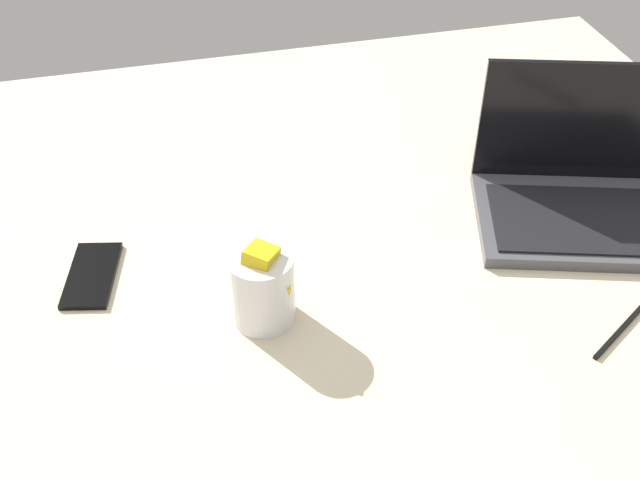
# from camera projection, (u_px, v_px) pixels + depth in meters

# --- Properties ---
(bed_mattress) EXTENTS (1.80, 1.40, 0.18)m
(bed_mattress) POSITION_uv_depth(u_px,v_px,m) (266.00, 311.00, 1.23)
(bed_mattress) COLOR beige
(bed_mattress) RESTS_ON ground
(laptop) EXTENTS (0.38, 0.32, 0.23)m
(laptop) POSITION_uv_depth(u_px,v_px,m) (581.00, 191.00, 1.25)
(laptop) COLOR #4C4C51
(laptop) RESTS_ON bed_mattress
(snack_cup) EXTENTS (0.09, 0.09, 0.13)m
(snack_cup) POSITION_uv_depth(u_px,v_px,m) (262.00, 287.00, 1.06)
(snack_cup) COLOR silver
(snack_cup) RESTS_ON bed_mattress
(cell_phone) EXTENTS (0.10, 0.15, 0.01)m
(cell_phone) POSITION_uv_depth(u_px,v_px,m) (92.00, 275.00, 1.16)
(cell_phone) COLOR black
(cell_phone) RESTS_ON bed_mattress
(charger_cable) EXTENTS (0.15, 0.10, 0.01)m
(charger_cable) POSITION_uv_depth(u_px,v_px,m) (625.00, 325.00, 1.08)
(charger_cable) COLOR black
(charger_cable) RESTS_ON bed_mattress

